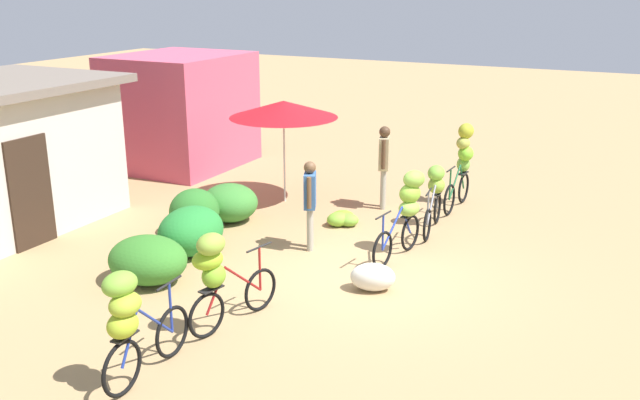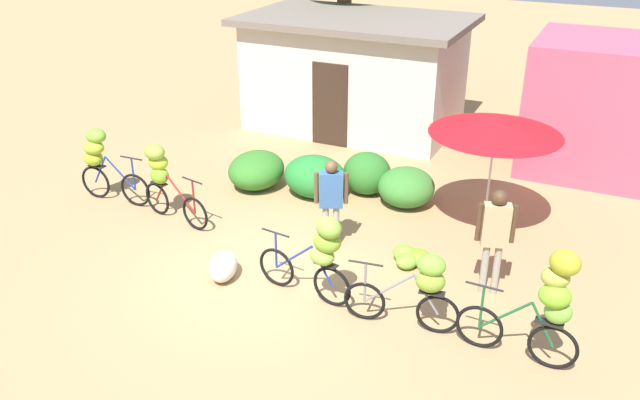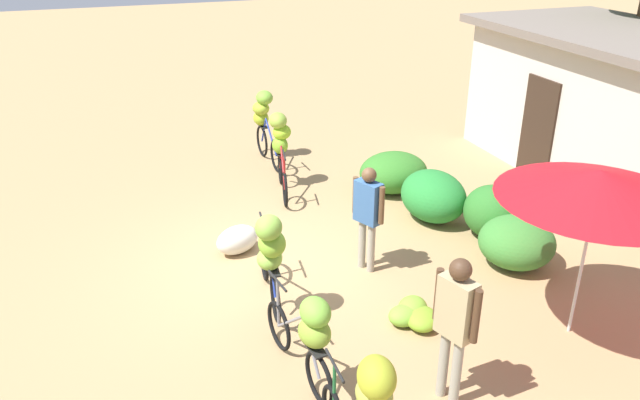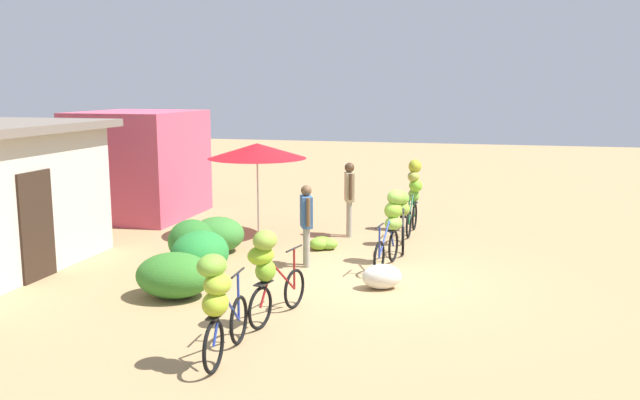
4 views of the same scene
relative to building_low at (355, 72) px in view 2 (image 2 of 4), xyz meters
The scene contains 17 objects.
ground_plane 7.65m from the building_low, 78.49° to the right, with size 60.00×60.00×0.00m, color #A58357.
building_low is the anchor object (origin of this frame).
shop_pink 5.98m from the building_low, ahead, with size 3.20×2.80×2.84m, color #D04E68.
hedge_bush_front_left 4.55m from the building_low, 94.64° to the right, with size 1.11×1.31×0.75m, color #347527.
hedge_bush_front_right 4.51m from the building_low, 77.72° to the right, with size 1.30×1.04×0.85m, color #257C31.
hedge_bush_mid 4.26m from the building_low, 63.78° to the right, with size 0.99×0.92×0.87m, color #2C6D27.
hedge_bush_by_door 4.88m from the building_low, 55.01° to the right, with size 1.11×1.13×0.76m, color #397C31.
market_umbrella 6.11m from the building_low, 44.24° to the right, with size 2.30×2.30×2.20m.
bicycle_leftmost 6.86m from the building_low, 114.13° to the right, with size 1.65×0.47×1.47m.
bicycle_near_pile 6.50m from the building_low, 100.77° to the right, with size 1.66×0.57×1.46m.
bicycle_center_loaded 8.11m from the building_low, 71.03° to the right, with size 1.66×0.49×1.48m.
bicycle_by_shop 8.76m from the building_low, 61.44° to the right, with size 1.66×0.42×1.22m.
bicycle_rightmost 9.69m from the building_low, 52.93° to the right, with size 1.62×0.42×1.75m.
banana_pile_on_ground 7.09m from the building_low, 59.65° to the right, with size 0.84×0.71×0.28m.
produce_sack 7.88m from the building_low, 82.99° to the right, with size 0.70×0.44×0.44m, color silver.
person_vendor 6.41m from the building_low, 71.01° to the right, with size 0.54×0.34×1.62m.
person_bystander 8.00m from the building_low, 52.31° to the right, with size 0.56×0.31×1.75m.
Camera 2 is at (4.70, -7.84, 5.74)m, focal length 36.92 mm.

